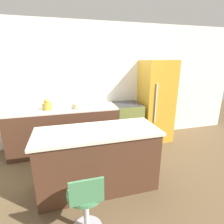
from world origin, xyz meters
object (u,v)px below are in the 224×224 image
object	(u,v)px
oven_range	(127,123)
kettle	(47,105)
refrigerator	(156,101)
stool_chair	(86,205)
mixing_bowl	(78,105)

from	to	relation	value
oven_range	kettle	bearing A→B (deg)	-178.67
refrigerator	kettle	xyz separation A→B (m)	(-2.35, -0.04, 0.08)
stool_chair	kettle	distance (m)	2.12
refrigerator	stool_chair	bearing A→B (deg)	-133.02
kettle	oven_range	bearing A→B (deg)	1.33
mixing_bowl	refrigerator	bearing A→B (deg)	1.21
oven_range	stool_chair	xyz separation A→B (m)	(-1.19, -2.01, -0.07)
stool_chair	kettle	bearing A→B (deg)	103.48
stool_chair	mixing_bowl	size ratio (longest dim) A/B	3.03
kettle	mixing_bowl	world-z (taller)	kettle
refrigerator	kettle	distance (m)	2.35
refrigerator	stool_chair	distance (m)	2.80
oven_range	mixing_bowl	size ratio (longest dim) A/B	3.49
oven_range	kettle	xyz separation A→B (m)	(-1.66, -0.04, 0.54)
kettle	refrigerator	bearing A→B (deg)	0.91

